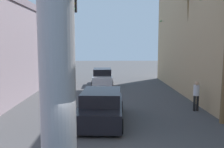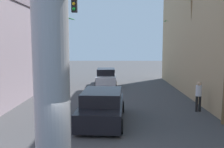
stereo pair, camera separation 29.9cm
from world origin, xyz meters
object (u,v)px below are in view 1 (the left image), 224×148
palm_tree_mid_right (191,25)px  palm_tree_far_right (170,40)px  traffic_light_mast (15,34)px  car_lead (102,107)px  neon_sign_pole (56,4)px  car_far (102,77)px  pedestrian_mid_right (196,94)px  palm_tree_far_left (53,40)px

palm_tree_mid_right → palm_tree_far_right: bearing=85.8°
traffic_light_mast → car_lead: traffic_light_mast is taller
neon_sign_pole → palm_tree_mid_right: bearing=59.8°
neon_sign_pole → car_far: neon_sign_pole is taller
car_lead → neon_sign_pole: bearing=-97.5°
traffic_light_mast → car_lead: size_ratio=1.25×
neon_sign_pole → car_lead: 7.50m
neon_sign_pole → car_lead: bearing=82.5°
neon_sign_pole → palm_tree_mid_right: 13.96m
car_far → palm_tree_mid_right: (6.40, -5.68, 4.45)m
neon_sign_pole → palm_tree_far_right: 21.98m
pedestrian_mid_right → palm_tree_mid_right: bearing=78.0°
car_far → traffic_light_mast: bearing=-106.0°
neon_sign_pole → pedestrian_mid_right: neon_sign_pole is taller
neon_sign_pole → car_lead: (0.83, 6.33, -3.93)m
palm_tree_far_left → pedestrian_mid_right: (10.25, -10.08, -3.26)m
neon_sign_pole → palm_tree_far_right: (7.65, 20.60, -0.40)m
palm_tree_far_left → car_lead: bearing=-67.9°
traffic_light_mast → car_far: (3.53, 12.32, -3.52)m
neon_sign_pole → palm_tree_far_left: (-4.04, 18.33, -0.40)m
neon_sign_pole → pedestrian_mid_right: bearing=53.0°
palm_tree_far_left → palm_tree_mid_right: 12.75m
car_far → palm_tree_mid_right: 9.65m
car_far → pedestrian_mid_right: bearing=-59.5°
car_lead → pedestrian_mid_right: 5.72m
neon_sign_pole → palm_tree_far_left: bearing=102.4°
neon_sign_pole → palm_tree_far_right: neon_sign_pole is taller
palm_tree_far_right → palm_tree_far_left: palm_tree_far_right is taller
palm_tree_far_left → palm_tree_mid_right: size_ratio=0.83×
car_far → palm_tree_far_left: palm_tree_far_left is taller
palm_tree_far_left → palm_tree_mid_right: palm_tree_mid_right is taller
traffic_light_mast → car_lead: (3.75, 0.91, -3.52)m
traffic_light_mast → palm_tree_mid_right: 11.98m
palm_tree_mid_right → pedestrian_mid_right: bearing=-102.0°
traffic_light_mast → palm_tree_far_right: bearing=55.2°
palm_tree_far_right → palm_tree_far_left: bearing=-169.0°
palm_tree_far_right → pedestrian_mid_right: bearing=-96.7°
neon_sign_pole → palm_tree_far_right: bearing=69.6°
car_far → palm_tree_mid_right: size_ratio=0.53×
car_lead → palm_tree_mid_right: 9.53m
car_lead → palm_tree_far_right: bearing=64.5°
pedestrian_mid_right → neon_sign_pole: bearing=-127.0°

